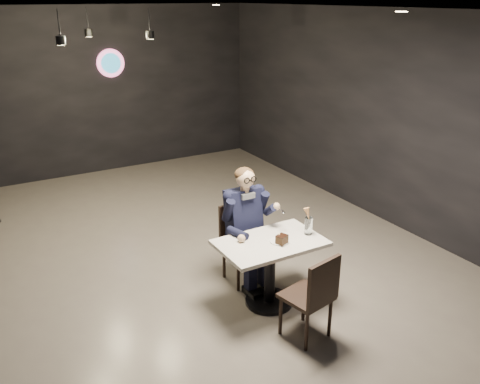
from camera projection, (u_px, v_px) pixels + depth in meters
floor at (171, 286)px, 5.89m from camera, size 9.00×9.00×0.00m
wall_sign at (111, 63)px, 9.15m from camera, size 0.50×0.06×0.50m
pendant_lights at (99, 18)px, 6.46m from camera, size 1.40×1.20×0.36m
main_table at (270, 273)px, 5.43m from camera, size 1.10×0.70×0.75m
chair_far at (244, 245)px, 5.85m from camera, size 0.42×0.46×0.92m
chair_near at (306, 295)px, 4.88m from camera, size 0.50×0.54×0.92m
seated_man at (244, 225)px, 5.75m from camera, size 0.60×0.80×1.44m
dessert_plate at (279, 241)px, 5.29m from camera, size 0.20×0.20×0.01m
cake_slice at (282, 239)px, 5.22m from camera, size 0.14×0.12×0.08m
mint_leaf at (286, 235)px, 5.22m from camera, size 0.06×0.04×0.01m
sundae_glass at (309, 226)px, 5.42m from camera, size 0.09×0.09×0.19m
wafer_cone at (308, 214)px, 5.35m from camera, size 0.08×0.08×0.13m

